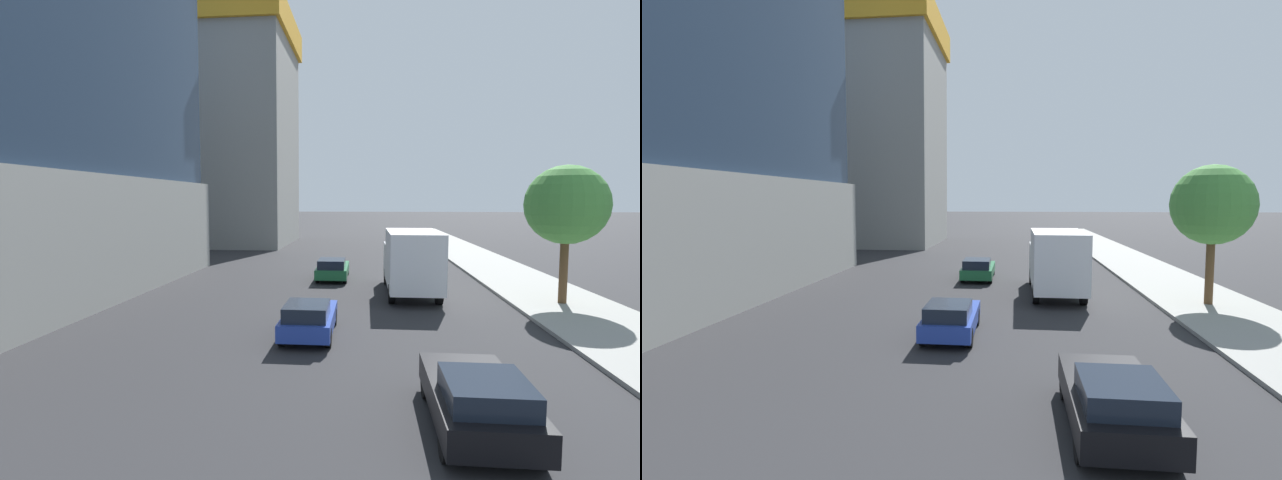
% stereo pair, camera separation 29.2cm
% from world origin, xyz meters
% --- Properties ---
extents(sidewalk, '(4.84, 120.00, 0.15)m').
position_xyz_m(sidewalk, '(8.88, 20.00, 0.07)').
color(sidewalk, gray).
rests_on(sidewalk, ground).
extents(construction_building, '(13.79, 17.77, 31.78)m').
position_xyz_m(construction_building, '(-15.06, 52.65, 13.74)').
color(construction_building, gray).
rests_on(construction_building, ground).
extents(street_tree, '(3.57, 3.57, 6.27)m').
position_xyz_m(street_tree, '(8.77, 23.46, 4.61)').
color(street_tree, brown).
rests_on(street_tree, sidewalk).
extents(car_green, '(1.84, 4.55, 1.34)m').
position_xyz_m(car_green, '(-2.19, 29.65, 0.66)').
color(car_green, '#1E6638').
rests_on(car_green, ground).
extents(car_black, '(1.88, 4.10, 1.38)m').
position_xyz_m(car_black, '(2.12, 11.18, 0.70)').
color(car_black, black).
rests_on(car_black, ground).
extents(car_blue, '(1.75, 4.10, 1.33)m').
position_xyz_m(car_blue, '(-2.19, 17.61, 0.67)').
color(car_blue, '#233D9E').
rests_on(car_blue, ground).
extents(box_truck, '(2.48, 7.42, 3.32)m').
position_xyz_m(box_truck, '(2.12, 25.37, 1.81)').
color(box_truck, silver).
rests_on(box_truck, ground).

